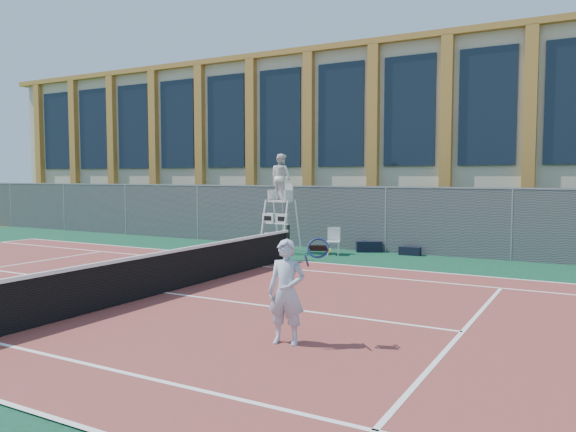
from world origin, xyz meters
The scene contains 12 objects.
ground centered at (0.00, 0.00, 0.00)m, with size 120.00×120.00×0.00m, color #233814.
apron centered at (0.00, 1.00, 0.01)m, with size 36.00×20.00×0.01m, color #0D391D.
tennis_court centered at (0.00, 0.00, 0.02)m, with size 23.77×10.97×0.02m, color brown.
tennis_net centered at (0.00, 0.00, 0.54)m, with size 0.10×11.30×1.10m.
fence centered at (0.00, 8.80, 1.10)m, with size 40.00×0.06×2.20m, color #595E60, non-canonical shape.
hedge centered at (0.00, 10.00, 1.10)m, with size 40.00×1.40×2.20m, color black.
building centered at (0.00, 17.95, 4.15)m, with size 45.00×10.60×8.22m.
umpire_chair centered at (-1.08, 7.05, 2.46)m, with size 0.94×1.45×3.37m.
plastic_chair centered at (0.70, 7.42, 0.54)m, with size 0.53×0.53×0.90m.
sports_bag_near centered at (1.48, 8.60, 0.19)m, with size 0.86×0.34×0.37m, color black.
sports_bag_far centered at (2.94, 8.52, 0.15)m, with size 0.69×0.30×0.27m, color black.
tennis_player centered at (4.19, -1.97, 0.84)m, with size 0.94×0.67×1.63m.
Camera 1 is at (8.30, -9.32, 2.59)m, focal length 35.00 mm.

